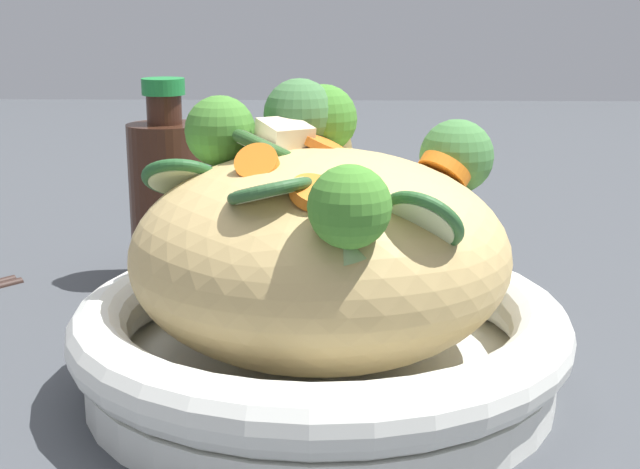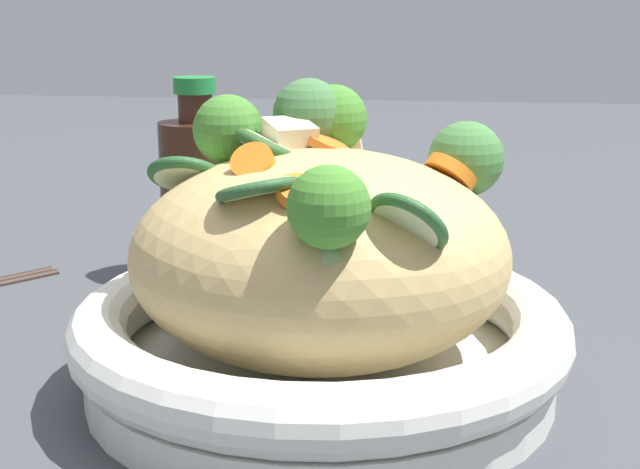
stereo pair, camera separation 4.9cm
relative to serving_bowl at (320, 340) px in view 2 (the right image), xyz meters
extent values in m
plane|color=#3D4045|center=(0.00, 0.00, -0.03)|extent=(3.00, 3.00, 0.00)
cylinder|color=white|center=(0.00, 0.00, -0.02)|extent=(0.26, 0.26, 0.02)
torus|color=white|center=(0.00, 0.00, 0.01)|extent=(0.27, 0.27, 0.03)
ellipsoid|color=tan|center=(0.00, 0.00, 0.05)|extent=(0.20, 0.20, 0.11)
torus|color=tan|center=(0.00, -0.03, 0.09)|extent=(0.09, 0.09, 0.01)
torus|color=tan|center=(0.00, 0.00, 0.09)|extent=(0.07, 0.07, 0.02)
cone|color=#9ABE7B|center=(0.06, -0.03, 0.09)|extent=(0.02, 0.02, 0.02)
sphere|color=#44802F|center=(0.06, -0.03, 0.11)|extent=(0.04, 0.04, 0.04)
cone|color=#9CB679|center=(-0.02, 0.09, 0.08)|extent=(0.02, 0.02, 0.01)
sphere|color=#44852E|center=(-0.02, 0.09, 0.10)|extent=(0.05, 0.05, 0.04)
cone|color=#99BA78|center=(-0.08, -0.05, 0.07)|extent=(0.02, 0.02, 0.01)
sphere|color=#467E40|center=(-0.08, -0.05, 0.10)|extent=(0.06, 0.06, 0.04)
cone|color=#9CBF78|center=(0.01, -0.05, 0.10)|extent=(0.03, 0.03, 0.02)
sphere|color=#447641|center=(0.01, -0.05, 0.12)|extent=(0.06, 0.06, 0.04)
cone|color=#A3B774|center=(0.00, -0.06, 0.09)|extent=(0.03, 0.03, 0.01)
sphere|color=#44842E|center=(0.00, -0.06, 0.12)|extent=(0.06, 0.06, 0.04)
cylinder|color=orange|center=(0.03, 0.03, 0.10)|extent=(0.03, 0.02, 0.02)
cylinder|color=orange|center=(0.00, -0.03, 0.11)|extent=(0.03, 0.03, 0.02)
cylinder|color=orange|center=(0.00, 0.06, 0.10)|extent=(0.03, 0.03, 0.02)
cylinder|color=orange|center=(-0.07, -0.03, 0.09)|extent=(0.04, 0.04, 0.03)
cylinder|color=beige|center=(-0.05, 0.07, 0.08)|extent=(0.04, 0.04, 0.03)
torus|color=#2D5D2D|center=(-0.05, 0.07, 0.08)|extent=(0.05, 0.05, 0.03)
cylinder|color=beige|center=(0.03, -0.01, 0.11)|extent=(0.04, 0.04, 0.02)
torus|color=#2A5323|center=(0.03, -0.01, 0.11)|extent=(0.05, 0.05, 0.02)
cylinder|color=beige|center=(0.08, -0.01, 0.09)|extent=(0.04, 0.03, 0.03)
torus|color=#245729|center=(0.08, -0.01, 0.09)|extent=(0.04, 0.04, 0.03)
cylinder|color=beige|center=(0.02, 0.06, 0.10)|extent=(0.05, 0.05, 0.02)
torus|color=#2C562D|center=(0.02, 0.06, 0.10)|extent=(0.06, 0.06, 0.02)
cube|color=beige|center=(0.02, -0.02, 0.11)|extent=(0.04, 0.04, 0.03)
cube|color=beige|center=(0.00, -0.07, 0.10)|extent=(0.04, 0.04, 0.03)
cylinder|color=#381E14|center=(0.12, -0.20, 0.03)|extent=(0.06, 0.06, 0.12)
cylinder|color=#381E14|center=(0.12, -0.20, 0.10)|extent=(0.03, 0.03, 0.02)
cylinder|color=#1E7F38|center=(0.12, -0.20, 0.12)|extent=(0.03, 0.03, 0.01)
camera|label=1|loc=(-0.02, 0.47, 0.18)|focal=51.05mm
camera|label=2|loc=(-0.06, 0.47, 0.18)|focal=51.05mm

